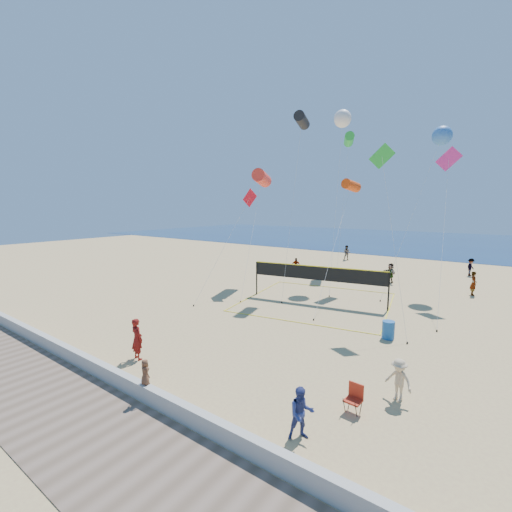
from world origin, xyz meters
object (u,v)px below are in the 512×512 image
Objects in this scene: trash_barrel at (388,330)px; woman at (137,339)px; camp_chair at (354,396)px; volleyball_net at (317,277)px.

woman is at bearing -132.83° from trash_barrel.
woman is 12.14m from trash_barrel.
woman is 9.27m from camp_chair.
woman reaches higher than trash_barrel.
trash_barrel is 0.08× the size of volleyball_net.
camp_chair is at bearing -68.64° from volleyball_net.
camp_chair reaches higher than trash_barrel.
volleyball_net is at bearing 126.77° from camp_chair.
woman is 2.03× the size of trash_barrel.
volleyball_net reaches higher than trash_barrel.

